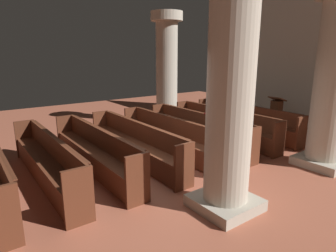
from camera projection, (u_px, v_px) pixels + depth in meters
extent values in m
plane|color=#AD5B42|center=(167.00, 171.00, 6.15)|extent=(19.20, 19.20, 0.00)
cube|color=silver|center=(324.00, 59.00, 9.09)|extent=(10.00, 0.16, 4.50)
cube|color=brown|center=(245.00, 120.00, 8.83)|extent=(3.56, 0.38, 0.05)
cube|color=brown|center=(249.00, 112.00, 8.87)|extent=(3.56, 0.04, 0.41)
cube|color=#562B1A|center=(250.00, 106.00, 8.85)|extent=(3.42, 0.06, 0.02)
cube|color=#5B2D1B|center=(204.00, 111.00, 10.25)|extent=(0.06, 0.44, 0.88)
cube|color=#5B2D1B|center=(301.00, 133.00, 7.41)|extent=(0.06, 0.44, 0.88)
cube|color=brown|center=(240.00, 128.00, 8.78)|extent=(3.56, 0.03, 0.40)
cube|color=brown|center=(222.00, 125.00, 8.28)|extent=(3.56, 0.38, 0.05)
cube|color=brown|center=(227.00, 116.00, 8.32)|extent=(3.56, 0.04, 0.41)
cube|color=#562B1A|center=(228.00, 109.00, 8.30)|extent=(3.42, 0.06, 0.02)
cube|color=#5B2D1B|center=(182.00, 114.00, 9.70)|extent=(0.06, 0.44, 0.88)
cube|color=#5B2D1B|center=(279.00, 140.00, 6.86)|extent=(0.06, 0.44, 0.88)
cube|color=brown|center=(218.00, 133.00, 8.23)|extent=(3.56, 0.03, 0.40)
cube|color=brown|center=(197.00, 130.00, 7.73)|extent=(3.56, 0.38, 0.05)
cube|color=brown|center=(202.00, 121.00, 7.77)|extent=(3.56, 0.04, 0.41)
cube|color=#562B1A|center=(204.00, 113.00, 7.75)|extent=(3.42, 0.06, 0.02)
cube|color=#5B2D1B|center=(159.00, 118.00, 9.15)|extent=(0.06, 0.44, 0.88)
cube|color=#5B2D1B|center=(253.00, 147.00, 6.31)|extent=(0.06, 0.44, 0.88)
cube|color=brown|center=(192.00, 139.00, 7.68)|extent=(3.56, 0.03, 0.40)
cube|color=brown|center=(168.00, 136.00, 7.18)|extent=(3.56, 0.38, 0.05)
cube|color=brown|center=(173.00, 126.00, 7.22)|extent=(3.56, 0.04, 0.41)
cube|color=#562B1A|center=(175.00, 118.00, 7.20)|extent=(3.42, 0.06, 0.02)
cube|color=#5B2D1B|center=(132.00, 122.00, 8.60)|extent=(0.06, 0.44, 0.88)
cube|color=#5B2D1B|center=(222.00, 156.00, 5.76)|extent=(0.06, 0.44, 0.88)
cube|color=brown|center=(162.00, 146.00, 7.13)|extent=(3.56, 0.03, 0.40)
cube|color=brown|center=(134.00, 142.00, 6.62)|extent=(3.56, 0.38, 0.05)
cube|color=brown|center=(140.00, 132.00, 6.67)|extent=(3.56, 0.04, 0.41)
cube|color=#562B1A|center=(142.00, 123.00, 6.64)|extent=(3.42, 0.06, 0.02)
cube|color=#5B2D1B|center=(101.00, 127.00, 8.04)|extent=(0.06, 0.44, 0.88)
cube|color=#5B2D1B|center=(184.00, 167.00, 5.21)|extent=(0.06, 0.44, 0.88)
cube|color=brown|center=(127.00, 153.00, 6.58)|extent=(3.56, 0.03, 0.40)
cube|color=brown|center=(94.00, 151.00, 6.07)|extent=(3.56, 0.38, 0.05)
cube|color=brown|center=(101.00, 139.00, 6.11)|extent=(3.56, 0.04, 0.41)
cube|color=#562B1A|center=(102.00, 129.00, 6.09)|extent=(3.42, 0.06, 0.02)
cube|color=#5B2D1B|center=(66.00, 132.00, 7.49)|extent=(0.06, 0.44, 0.88)
cube|color=#5B2D1B|center=(138.00, 180.00, 4.66)|extent=(0.06, 0.44, 0.88)
cube|color=brown|center=(86.00, 162.00, 6.03)|extent=(3.56, 0.03, 0.40)
cube|color=brown|center=(45.00, 160.00, 5.52)|extent=(3.56, 0.38, 0.05)
cube|color=brown|center=(53.00, 147.00, 5.56)|extent=(3.56, 0.04, 0.41)
cube|color=#562B1A|center=(55.00, 137.00, 5.54)|extent=(3.42, 0.06, 0.02)
cube|color=#5B2D1B|center=(26.00, 139.00, 6.94)|extent=(0.06, 0.44, 0.88)
cube|color=#5B2D1B|center=(79.00, 197.00, 4.10)|extent=(0.06, 0.44, 0.88)
cube|color=brown|center=(37.00, 173.00, 5.48)|extent=(3.56, 0.03, 0.40)
cube|color=#5B2D1B|center=(2.00, 220.00, 3.55)|extent=(0.06, 0.44, 0.88)
cube|color=#B6AD9A|center=(322.00, 161.00, 6.44)|extent=(0.99, 0.99, 0.18)
cylinder|color=beige|center=(333.00, 83.00, 6.02)|extent=(0.73, 0.73, 3.27)
cube|color=#B6AD9A|center=(167.00, 120.00, 10.42)|extent=(0.99, 0.99, 0.18)
cylinder|color=beige|center=(167.00, 71.00, 10.00)|extent=(0.73, 0.73, 3.27)
cylinder|color=beige|center=(167.00, 16.00, 9.56)|extent=(1.07, 1.07, 0.30)
cube|color=#B6AD9A|center=(225.00, 203.00, 4.66)|extent=(0.94, 0.94, 0.18)
cylinder|color=beige|center=(230.00, 96.00, 4.24)|extent=(0.70, 0.70, 3.27)
cube|color=brown|center=(275.00, 129.00, 9.49)|extent=(0.45, 0.45, 0.06)
cube|color=brown|center=(276.00, 115.00, 9.38)|extent=(0.28, 0.28, 0.95)
cube|color=brown|center=(277.00, 99.00, 9.25)|extent=(0.48, 0.35, 0.15)
cube|color=maroon|center=(209.00, 114.00, 7.58)|extent=(0.14, 0.20, 0.03)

